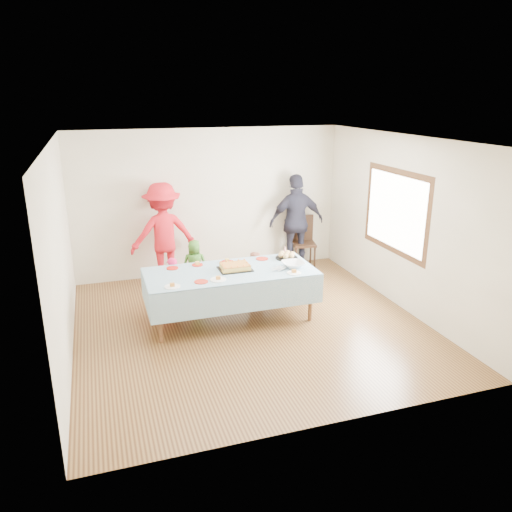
{
  "coord_description": "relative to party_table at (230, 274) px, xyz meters",
  "views": [
    {
      "loc": [
        -2.01,
        -6.44,
        3.27
      ],
      "look_at": [
        0.19,
        0.3,
        0.96
      ],
      "focal_mm": 35.0,
      "sensor_mm": 36.0,
      "label": 1
    }
  ],
  "objects": [
    {
      "name": "ground",
      "position": [
        0.22,
        -0.28,
        -0.72
      ],
      "size": [
        5.0,
        5.0,
        0.0
      ],
      "primitive_type": "plane",
      "color": "#472814",
      "rests_on": "ground"
    },
    {
      "name": "room_walls",
      "position": [
        0.27,
        -0.27,
        1.05
      ],
      "size": [
        5.04,
        5.04,
        2.72
      ],
      "color": "beige",
      "rests_on": "ground"
    },
    {
      "name": "party_table",
      "position": [
        0.0,
        0.0,
        0.0
      ],
      "size": [
        2.5,
        1.1,
        0.78
      ],
      "color": "#512E1B",
      "rests_on": "ground"
    },
    {
      "name": "birthday_cake",
      "position": [
        0.08,
        0.03,
        0.1
      ],
      "size": [
        0.48,
        0.37,
        0.09
      ],
      "color": "black",
      "rests_on": "party_table"
    },
    {
      "name": "rolls_tray",
      "position": [
        1.0,
        0.29,
        0.1
      ],
      "size": [
        0.35,
        0.35,
        0.11
      ],
      "color": "black",
      "rests_on": "party_table"
    },
    {
      "name": "punch_bowl",
      "position": [
        0.95,
        -0.13,
        0.1
      ],
      "size": [
        0.34,
        0.34,
        0.08
      ],
      "primitive_type": "imported",
      "color": "silver",
      "rests_on": "party_table"
    },
    {
      "name": "party_hat",
      "position": [
        1.04,
        0.46,
        0.13
      ],
      "size": [
        0.09,
        0.09,
        0.15
      ],
      "primitive_type": "cone",
      "color": "white",
      "rests_on": "party_table"
    },
    {
      "name": "fork_pile",
      "position": [
        0.69,
        -0.19,
        0.09
      ],
      "size": [
        0.24,
        0.18,
        0.07
      ],
      "primitive_type": null,
      "color": "white",
      "rests_on": "party_table"
    },
    {
      "name": "plate_red_far_a",
      "position": [
        -0.8,
        0.37,
        0.06
      ],
      "size": [
        0.18,
        0.18,
        0.01
      ],
      "primitive_type": "cylinder",
      "color": "red",
      "rests_on": "party_table"
    },
    {
      "name": "plate_red_far_b",
      "position": [
        -0.41,
        0.4,
        0.06
      ],
      "size": [
        0.17,
        0.17,
        0.01
      ],
      "primitive_type": "cylinder",
      "color": "red",
      "rests_on": "party_table"
    },
    {
      "name": "plate_red_far_c",
      "position": [
        0.06,
        0.4,
        0.06
      ],
      "size": [
        0.19,
        0.19,
        0.01
      ],
      "primitive_type": "cylinder",
      "color": "red",
      "rests_on": "party_table"
    },
    {
      "name": "plate_red_far_d",
      "position": [
        0.62,
        0.38,
        0.06
      ],
      "size": [
        0.19,
        0.19,
        0.01
      ],
      "primitive_type": "cylinder",
      "color": "red",
      "rests_on": "party_table"
    },
    {
      "name": "plate_red_near",
      "position": [
        -0.51,
        -0.32,
        0.06
      ],
      "size": [
        0.19,
        0.19,
        0.01
      ],
      "primitive_type": "cylinder",
      "color": "red",
      "rests_on": "party_table"
    },
    {
      "name": "plate_white_left",
      "position": [
        -0.92,
        -0.38,
        0.06
      ],
      "size": [
        0.22,
        0.22,
        0.01
      ],
      "primitive_type": "cylinder",
      "color": "white",
      "rests_on": "party_table"
    },
    {
      "name": "plate_white_mid",
      "position": [
        -0.26,
        -0.32,
        0.06
      ],
      "size": [
        0.23,
        0.23,
        0.01
      ],
      "primitive_type": "cylinder",
      "color": "white",
      "rests_on": "party_table"
    },
    {
      "name": "plate_white_right",
      "position": [
        0.85,
        -0.39,
        0.06
      ],
      "size": [
        0.21,
        0.21,
        0.01
      ],
      "primitive_type": "cylinder",
      "color": "white",
      "rests_on": "party_table"
    },
    {
      "name": "dining_chair",
      "position": [
        2.03,
        2.01,
        -0.17
      ],
      "size": [
        0.51,
        0.51,
        1.0
      ],
      "rotation": [
        0.0,
        0.0,
        -0.2
      ],
      "color": "black",
      "rests_on": "ground"
    },
    {
      "name": "toddler_left",
      "position": [
        -0.77,
        0.62,
        -0.29
      ],
      "size": [
        0.34,
        0.24,
        0.87
      ],
      "primitive_type": "imported",
      "rotation": [
        0.0,
        0.0,
        3.24
      ],
      "color": "#DF1B56",
      "rests_on": "ground"
    },
    {
      "name": "toddler_mid",
      "position": [
        -0.26,
        1.4,
        -0.28
      ],
      "size": [
        0.49,
        0.38,
        0.89
      ],
      "primitive_type": "imported",
      "rotation": [
        0.0,
        0.0,
        2.9
      ],
      "color": "#3D7727",
      "rests_on": "ground"
    },
    {
      "name": "toddler_right",
      "position": [
        0.56,
        0.62,
        -0.31
      ],
      "size": [
        0.49,
        0.44,
        0.83
      ],
      "primitive_type": "imported",
      "rotation": [
        0.0,
        0.0,
        2.78
      ],
      "color": "#C07559",
      "rests_on": "ground"
    },
    {
      "name": "adult_left",
      "position": [
        -0.71,
        1.92,
        0.18
      ],
      "size": [
        1.22,
        0.77,
        1.81
      ],
      "primitive_type": "imported",
      "rotation": [
        0.0,
        0.0,
        3.22
      ],
      "color": "red",
      "rests_on": "ground"
    },
    {
      "name": "adult_right",
      "position": [
        1.85,
        1.92,
        0.2
      ],
      "size": [
        1.1,
        0.49,
        1.84
      ],
      "primitive_type": "imported",
      "rotation": [
        0.0,
        0.0,
        3.1
      ],
      "color": "#272735",
      "rests_on": "ground"
    }
  ]
}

